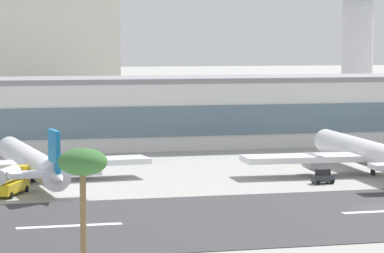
{
  "coord_description": "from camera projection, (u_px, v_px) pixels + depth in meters",
  "views": [
    {
      "loc": [
        -52.12,
        -111.94,
        20.75
      ],
      "look_at": [
        -14.77,
        34.89,
        7.61
      ],
      "focal_mm": 91.25,
      "sensor_mm": 36.0,
      "label": 1
    }
  ],
  "objects": [
    {
      "name": "ground_plane",
      "position": [
        374.0,
        207.0,
        122.67
      ],
      "size": [
        1400.0,
        1400.0,
        0.0
      ],
      "primitive_type": "plane",
      "color": "#9E9E99"
    },
    {
      "name": "runway_centreline_dash_3",
      "position": [
        70.0,
        226.0,
        109.88
      ],
      "size": [
        12.0,
        1.2,
        0.01
      ],
      "primitive_type": "cube",
      "color": "white",
      "rests_on": "runway_strip"
    },
    {
      "name": "terminal_building",
      "position": [
        156.0,
        112.0,
        194.26
      ],
      "size": [
        188.56,
        20.68,
        13.8
      ],
      "color": "silver",
      "rests_on": "ground_plane"
    },
    {
      "name": "control_tower",
      "position": [
        358.0,
        20.0,
        243.8
      ],
      "size": [
        17.04,
        17.04,
        40.5
      ],
      "color": "silver",
      "rests_on": "ground_plane"
    },
    {
      "name": "airliner_blue_tail_gate_1",
      "position": [
        32.0,
        163.0,
        144.51
      ],
      "size": [
        36.39,
        43.78,
        9.15
      ],
      "rotation": [
        0.0,
        0.0,
        1.67
      ],
      "color": "silver",
      "rests_on": "ground_plane"
    },
    {
      "name": "airliner_red_tail_gate_2",
      "position": [
        373.0,
        155.0,
        152.31
      ],
      "size": [
        41.23,
        46.9,
        9.78
      ],
      "rotation": [
        0.0,
        0.0,
        1.52
      ],
      "color": "white",
      "rests_on": "ground_plane"
    },
    {
      "name": "service_fuel_truck_0",
      "position": [
        10.0,
        180.0,
        132.32
      ],
      "size": [
        5.91,
        8.81,
        3.95
      ],
      "rotation": [
        0.0,
        0.0,
        1.14
      ],
      "color": "gold",
      "rests_on": "ground_plane"
    },
    {
      "name": "service_baggage_tug_2",
      "position": [
        323.0,
        177.0,
        143.15
      ],
      "size": [
        3.29,
        2.04,
        2.2
      ],
      "rotation": [
        0.0,
        0.0,
        3.2
      ],
      "color": "#2D3338",
      "rests_on": "ground_plane"
    },
    {
      "name": "palm_tree_1",
      "position": [
        83.0,
        166.0,
        82.27
      ],
      "size": [
        4.21,
        4.21,
        11.83
      ],
      "color": "brown",
      "rests_on": "ground_plane"
    }
  ]
}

